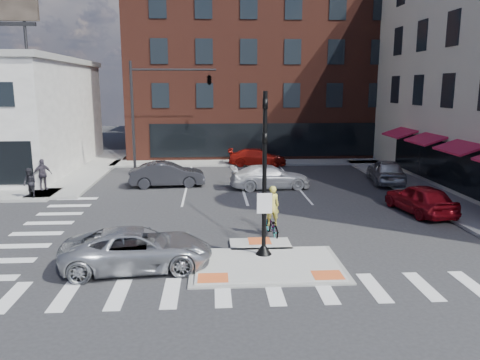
{
  "coord_description": "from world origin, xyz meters",
  "views": [
    {
      "loc": [
        -1.89,
        -16.06,
        6.28
      ],
      "look_at": [
        -0.6,
        5.1,
        2.0
      ],
      "focal_mm": 35.0,
      "sensor_mm": 36.0,
      "label": 1
    }
  ],
  "objects": [
    {
      "name": "bg_car_dark",
      "position": [
        -4.72,
        13.24,
        0.78
      ],
      "size": [
        4.83,
        2.04,
        1.55
      ],
      "primitive_type": "imported",
      "rotation": [
        0.0,
        0.0,
        1.66
      ],
      "color": "#2A2A30",
      "rests_on": "ground"
    },
    {
      "name": "signal_pole",
      "position": [
        0.0,
        0.4,
        2.36
      ],
      "size": [
        0.6,
        0.6,
        5.98
      ],
      "color": "black",
      "rests_on": "refuge_island"
    },
    {
      "name": "ground",
      "position": [
        0.0,
        0.0,
        0.0
      ],
      "size": [
        120.0,
        120.0,
        0.0
      ],
      "primitive_type": "plane",
      "color": "#28282B",
      "rests_on": "ground"
    },
    {
      "name": "silver_suv",
      "position": [
        -4.5,
        -0.42,
        0.72
      ],
      "size": [
        5.37,
        2.89,
        1.43
      ],
      "primitive_type": "imported",
      "rotation": [
        0.0,
        0.0,
        1.67
      ],
      "color": "#A9ACB0",
      "rests_on": "ground"
    },
    {
      "name": "refuge_island",
      "position": [
        0.0,
        -0.26,
        0.05
      ],
      "size": [
        5.4,
        4.65,
        0.13
      ],
      "color": "gray",
      "rests_on": "ground"
    },
    {
      "name": "building_far_right",
      "position": [
        9.0,
        54.0,
        6.0
      ],
      "size": [
        12.0,
        12.0,
        12.0
      ],
      "primitive_type": "cube",
      "color": "brown",
      "rests_on": "ground"
    },
    {
      "name": "building_n",
      "position": [
        3.0,
        31.99,
        7.8
      ],
      "size": [
        24.4,
        18.4,
        15.5
      ],
      "color": "#4D2118",
      "rests_on": "ground"
    },
    {
      "name": "red_sedan",
      "position": [
        8.48,
        6.0,
        0.75
      ],
      "size": [
        2.45,
        4.64,
        1.5
      ],
      "primitive_type": "imported",
      "rotation": [
        0.0,
        0.0,
        3.3
      ],
      "color": "maroon",
      "rests_on": "ground"
    },
    {
      "name": "sidewalk_n",
      "position": [
        3.0,
        22.0,
        0.07
      ],
      "size": [
        26.0,
        3.0,
        0.15
      ],
      "primitive_type": "cube",
      "color": "gray",
      "rests_on": "ground"
    },
    {
      "name": "cyclist",
      "position": [
        0.62,
        2.93,
        0.73
      ],
      "size": [
        0.85,
        1.79,
        2.18
      ],
      "rotation": [
        0.0,
        0.0,
        3.29
      ],
      "color": "#3F3F44",
      "rests_on": "ground"
    },
    {
      "name": "mast_arm_signal",
      "position": [
        -3.47,
        18.0,
        6.21
      ],
      "size": [
        6.1,
        2.24,
        8.0
      ],
      "color": "black",
      "rests_on": "ground"
    },
    {
      "name": "pedestrian_b",
      "position": [
        -12.0,
        12.0,
        1.09
      ],
      "size": [
        1.17,
        1.0,
        1.88
      ],
      "primitive_type": "imported",
      "rotation": [
        0.0,
        0.0,
        0.6
      ],
      "color": "#38323E",
      "rests_on": "sidewalk_nw"
    },
    {
      "name": "pedestrian_a",
      "position": [
        -12.0,
        10.0,
        0.98
      ],
      "size": [
        1.03,
        0.98,
        1.67
      ],
      "primitive_type": "imported",
      "rotation": [
        0.0,
        0.0,
        -0.59
      ],
      "color": "black",
      "rests_on": "sidewalk_nw"
    },
    {
      "name": "bg_car_red",
      "position": [
        1.76,
        20.81,
        0.67
      ],
      "size": [
        4.78,
        2.32,
        1.34
      ],
      "primitive_type": "imported",
      "rotation": [
        0.0,
        0.0,
        1.47
      ],
      "color": "maroon",
      "rests_on": "ground"
    },
    {
      "name": "bg_car_silver",
      "position": [
        9.5,
        13.42,
        0.8
      ],
      "size": [
        2.59,
        4.93,
        1.6
      ],
      "primitive_type": "imported",
      "rotation": [
        0.0,
        0.0,
        2.99
      ],
      "color": "#ABAFB3",
      "rests_on": "ground"
    },
    {
      "name": "building_far_left",
      "position": [
        -4.0,
        52.0,
        5.0
      ],
      "size": [
        10.0,
        12.0,
        10.0
      ],
      "primitive_type": "cube",
      "color": "slate",
      "rests_on": "ground"
    },
    {
      "name": "sidewalk_e",
      "position": [
        10.8,
        10.0,
        0.07
      ],
      "size": [
        3.0,
        24.0,
        0.15
      ],
      "primitive_type": "cube",
      "color": "gray",
      "rests_on": "ground"
    },
    {
      "name": "white_pickup",
      "position": [
        1.71,
        12.28,
        0.72
      ],
      "size": [
        5.12,
        2.45,
        1.44
      ],
      "primitive_type": "imported",
      "rotation": [
        0.0,
        0.0,
        1.66
      ],
      "color": "silver",
      "rests_on": "ground"
    }
  ]
}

